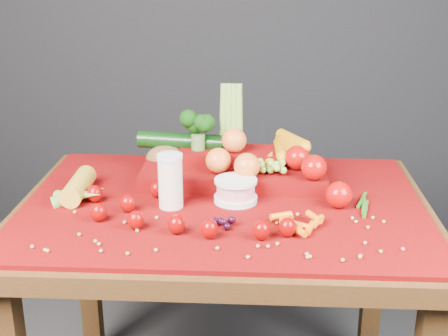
# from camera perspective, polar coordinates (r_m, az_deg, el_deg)

# --- Properties ---
(table) EXTENTS (1.10, 0.80, 0.75)m
(table) POSITION_cam_1_polar(r_m,az_deg,el_deg) (1.70, -0.04, -6.42)
(table) COLOR #321B0B
(table) RESTS_ON ground
(red_cloth) EXTENTS (1.05, 0.75, 0.01)m
(red_cloth) POSITION_cam_1_polar(r_m,az_deg,el_deg) (1.66, -0.04, -3.29)
(red_cloth) COLOR #650306
(red_cloth) RESTS_ON table
(milk_glass) EXTENTS (0.07, 0.07, 0.14)m
(milk_glass) POSITION_cam_1_polar(r_m,az_deg,el_deg) (1.60, -4.93, -1.01)
(milk_glass) COLOR beige
(milk_glass) RESTS_ON red_cloth
(yogurt_bowl) EXTENTS (0.12, 0.12, 0.06)m
(yogurt_bowl) POSITION_cam_1_polar(r_m,az_deg,el_deg) (1.65, 1.07, -1.99)
(yogurt_bowl) COLOR silver
(yogurt_bowl) RESTS_ON red_cloth
(strawberry_scatter) EXTENTS (0.54, 0.28, 0.05)m
(strawberry_scatter) POSITION_cam_1_polar(r_m,az_deg,el_deg) (1.53, -5.00, -4.09)
(strawberry_scatter) COLOR #7C0200
(strawberry_scatter) RESTS_ON red_cloth
(dark_grape_cluster) EXTENTS (0.06, 0.05, 0.03)m
(dark_grape_cluster) POSITION_cam_1_polar(r_m,az_deg,el_deg) (1.50, -0.12, -5.06)
(dark_grape_cluster) COLOR black
(dark_grape_cluster) RESTS_ON red_cloth
(soybean_scatter) EXTENTS (0.84, 0.24, 0.01)m
(soybean_scatter) POSITION_cam_1_polar(r_m,az_deg,el_deg) (1.47, -0.48, -5.95)
(soybean_scatter) COLOR #AC834A
(soybean_scatter) RESTS_ON red_cloth
(corn_ear) EXTENTS (0.18, 0.23, 0.06)m
(corn_ear) POSITION_cam_1_polar(r_m,az_deg,el_deg) (1.70, -13.14, -2.24)
(corn_ear) COLOR gold
(corn_ear) RESTS_ON red_cloth
(potato) EXTENTS (0.12, 0.09, 0.08)m
(potato) POSITION_cam_1_polar(r_m,az_deg,el_deg) (1.87, -5.31, 0.84)
(potato) COLOR brown
(potato) RESTS_ON red_cloth
(baby_carrot_pile) EXTENTS (0.17, 0.17, 0.03)m
(baby_carrot_pile) POSITION_cam_1_polar(r_m,az_deg,el_deg) (1.50, 7.03, -5.06)
(baby_carrot_pile) COLOR orange
(baby_carrot_pile) RESTS_ON red_cloth
(green_bean_pile) EXTENTS (0.14, 0.12, 0.01)m
(green_bean_pile) POSITION_cam_1_polar(r_m,az_deg,el_deg) (1.66, 12.29, -3.27)
(green_bean_pile) COLOR #276316
(green_bean_pile) RESTS_ON red_cloth
(produce_mound) EXTENTS (0.61, 0.35, 0.27)m
(produce_mound) POSITION_cam_1_polar(r_m,az_deg,el_deg) (1.78, 1.33, 0.58)
(produce_mound) COLOR #650306
(produce_mound) RESTS_ON red_cloth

